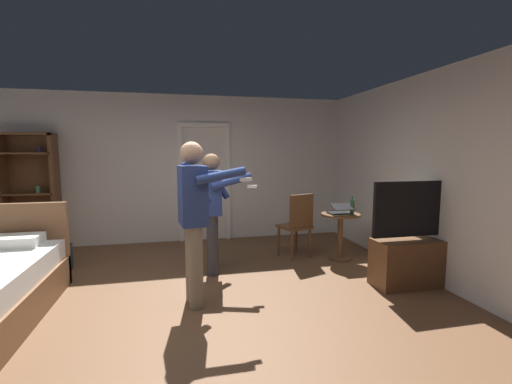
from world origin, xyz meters
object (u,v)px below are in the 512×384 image
at_px(wooden_chair, 297,223).
at_px(laptop, 340,211).
at_px(side_table, 340,229).
at_px(bottle_on_table, 352,207).
at_px(person_striped_shirt, 213,204).
at_px(tv_flatscreen, 413,254).
at_px(bookshelf, 31,189).
at_px(suitcase_dark, 51,258).
at_px(person_blue_shirt, 194,212).

bearing_deg(wooden_chair, laptop, -23.93).
xyz_separation_m(side_table, bottle_on_table, (0.14, -0.08, 0.35)).
bearing_deg(laptop, person_striped_shirt, -177.39).
bearing_deg(tv_flatscreen, bookshelf, 152.65).
xyz_separation_m(tv_flatscreen, laptop, (-0.42, 1.10, 0.36)).
bearing_deg(suitcase_dark, tv_flatscreen, -33.70).
distance_m(wooden_chair, suitcase_dark, 3.54).
xyz_separation_m(bookshelf, person_striped_shirt, (2.75, -1.60, -0.10)).
bearing_deg(side_table, laptop, -125.14).
xyz_separation_m(laptop, suitcase_dark, (-4.09, 0.51, -0.60)).
bearing_deg(suitcase_dark, person_blue_shirt, -53.06).
bearing_deg(person_blue_shirt, suitcase_dark, 140.97).
height_order(laptop, person_blue_shirt, person_blue_shirt).
relative_size(wooden_chair, person_striped_shirt, 0.62).
distance_m(bottle_on_table, person_striped_shirt, 2.06).
bearing_deg(wooden_chair, suitcase_dark, 175.86).
height_order(bottle_on_table, person_blue_shirt, person_blue_shirt).
xyz_separation_m(tv_flatscreen, side_table, (-0.39, 1.15, 0.07)).
relative_size(wooden_chair, suitcase_dark, 1.82).
relative_size(laptop, bottle_on_table, 1.25).
xyz_separation_m(side_table, suitcase_dark, (-4.12, 0.47, -0.31)).
bearing_deg(person_blue_shirt, tv_flatscreen, -1.55).
height_order(bookshelf, tv_flatscreen, bookshelf).
relative_size(bookshelf, laptop, 5.83).
height_order(bookshelf, person_striped_shirt, bookshelf).
xyz_separation_m(tv_flatscreen, bottle_on_table, (-0.25, 1.07, 0.42)).
bearing_deg(person_striped_shirt, suitcase_dark, 164.81).
height_order(bookshelf, person_blue_shirt, bookshelf).
height_order(laptop, wooden_chair, wooden_chair).
relative_size(side_table, bottle_on_table, 2.65).
bearing_deg(bookshelf, tv_flatscreen, -27.35).
distance_m(bookshelf, wooden_chair, 4.28).
relative_size(bottle_on_table, person_striped_shirt, 0.17).
xyz_separation_m(wooden_chair, suitcase_dark, (-3.51, 0.25, -0.39)).
xyz_separation_m(side_table, laptop, (-0.03, -0.04, 0.29)).
bearing_deg(tv_flatscreen, bottle_on_table, 103.42).
xyz_separation_m(bookshelf, wooden_chair, (4.06, -1.26, -0.48)).
height_order(tv_flatscreen, wooden_chair, tv_flatscreen).
bearing_deg(side_table, person_striped_shirt, -176.15).
bearing_deg(side_table, tv_flatscreen, -71.01).
height_order(wooden_chair, person_striped_shirt, person_striped_shirt).
height_order(bookshelf, side_table, bookshelf).
height_order(person_striped_shirt, suitcase_dark, person_striped_shirt).
bearing_deg(tv_flatscreen, laptop, 111.06).
distance_m(person_blue_shirt, suitcase_dark, 2.59).
distance_m(tv_flatscreen, side_table, 1.21).
xyz_separation_m(side_table, person_striped_shirt, (-1.92, -0.13, 0.46)).
bearing_deg(person_blue_shirt, side_table, 25.92).
bearing_deg(side_table, wooden_chair, 160.69).
distance_m(bookshelf, bottle_on_table, 5.06).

